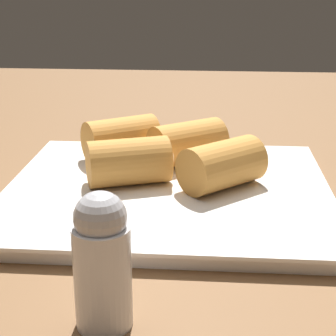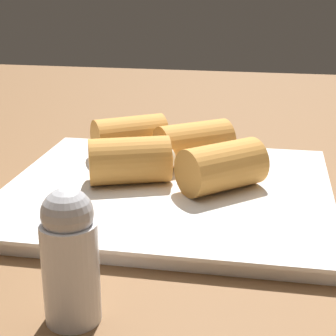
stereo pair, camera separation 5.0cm
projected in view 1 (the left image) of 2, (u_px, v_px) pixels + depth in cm
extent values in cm
cube|color=brown|center=(131.00, 204.00, 54.67)|extent=(180.00, 140.00, 2.00)
cube|color=white|center=(168.00, 195.00, 52.65)|extent=(28.82, 25.63, 1.20)
cube|color=white|center=(168.00, 187.00, 52.40)|extent=(29.97, 26.65, 0.30)
cylinder|color=#C68438|center=(188.00, 143.00, 57.74)|extent=(8.66, 7.95, 4.38)
sphere|color=#56843D|center=(212.00, 138.00, 59.26)|extent=(2.84, 2.84, 2.84)
cylinder|color=#C68438|center=(222.00, 165.00, 51.24)|extent=(8.53, 8.27, 4.38)
sphere|color=#B23D2D|center=(246.00, 158.00, 53.01)|extent=(2.84, 2.84, 2.84)
cylinder|color=#C68438|center=(127.00, 162.00, 52.10)|extent=(8.56, 6.66, 4.38)
sphere|color=beige|center=(159.00, 159.00, 52.87)|extent=(2.84, 2.84, 2.84)
cylinder|color=#C68438|center=(121.00, 138.00, 59.30)|extent=(8.69, 7.75, 4.38)
sphere|color=#56843D|center=(148.00, 134.00, 60.69)|extent=(2.84, 2.84, 2.84)
cylinder|color=silver|center=(84.00, 146.00, 68.25)|extent=(9.32, 4.48, 0.50)
ellipsoid|color=silver|center=(158.00, 136.00, 71.07)|extent=(4.58, 4.14, 1.30)
cylinder|color=silver|center=(103.00, 277.00, 33.47)|extent=(3.49, 3.49, 6.54)
sphere|color=#B7B7BC|center=(100.00, 218.00, 32.17)|extent=(3.14, 3.14, 3.14)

